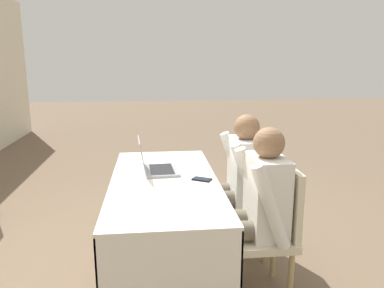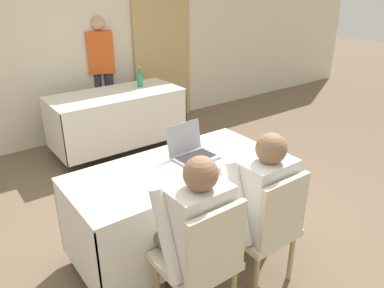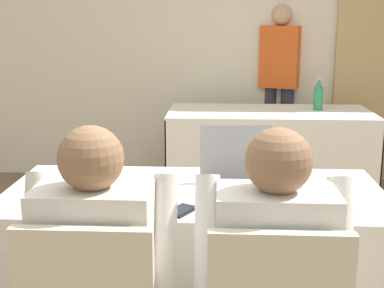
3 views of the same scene
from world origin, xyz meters
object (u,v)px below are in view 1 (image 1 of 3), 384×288
laptop (156,166)px  chair_near_left (269,226)px  person_white_shirt (236,178)px  cell_phone (202,179)px  person_checkered_shirt (255,204)px  chair_near_right (248,196)px

laptop → chair_near_left: size_ratio=0.38×
person_white_shirt → cell_phone: bearing=-44.9°
cell_phone → person_checkered_shirt: 0.41m
chair_near_left → cell_phone: bearing=-119.9°
cell_phone → person_checkered_shirt: person_checkered_shirt is taller
chair_near_left → chair_near_right: (0.56, 0.00, 0.00)m
chair_near_right → person_checkered_shirt: 0.59m
chair_near_left → chair_near_right: same height
laptop → person_white_shirt: 0.65m
person_checkered_shirt → person_white_shirt: (0.56, 0.00, 0.00)m
cell_phone → chair_near_left: chair_near_left is taller
laptop → chair_near_left: laptop is taller
chair_near_left → person_checkered_shirt: bearing=-90.0°
chair_near_right → person_white_shirt: (0.00, 0.10, 0.16)m
cell_phone → chair_near_right: bearing=-23.0°
cell_phone → person_white_shirt: (0.32, -0.31, -0.10)m
chair_near_left → person_white_shirt: bearing=-169.5°
laptop → person_white_shirt: bearing=-85.4°
person_checkered_shirt → chair_near_left: bearing=90.0°
laptop → chair_near_right: (0.09, -0.73, -0.30)m
chair_near_right → person_checkered_shirt: (-0.56, 0.10, 0.16)m
chair_near_left → person_checkered_shirt: size_ratio=0.77×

